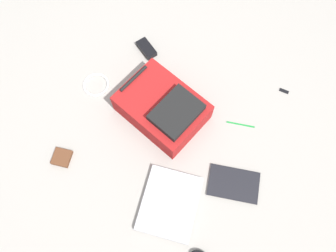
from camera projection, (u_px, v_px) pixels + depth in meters
The scene contains 9 objects.
ground_plane at pixel (160, 125), 1.78m from camera, with size 3.79×3.79×0.00m, color gray.
backpack at pixel (163, 108), 1.73m from camera, with size 0.43×0.50×0.18m.
laptop at pixel (170, 203), 1.62m from camera, with size 0.36×0.31×0.03m.
book_red at pixel (233, 184), 1.66m from camera, with size 0.21×0.28×0.01m.
cable_coil at pixel (96, 85), 1.86m from camera, with size 0.14×0.14×0.01m, color silver.
power_brick at pixel (146, 49), 1.93m from camera, with size 0.06×0.13×0.03m, color black.
pen_black at pixel (241, 124), 1.78m from camera, with size 0.01×0.01×0.15m, color #198C33.
earbud_pouch at pixel (62, 157), 1.71m from camera, with size 0.09×0.09×0.02m, color #59331E.
usb_stick at pixel (284, 91), 1.85m from camera, with size 0.02×0.05×0.01m, color black.
Camera 1 is at (-0.57, -0.29, 1.66)m, focal length 36.06 mm.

